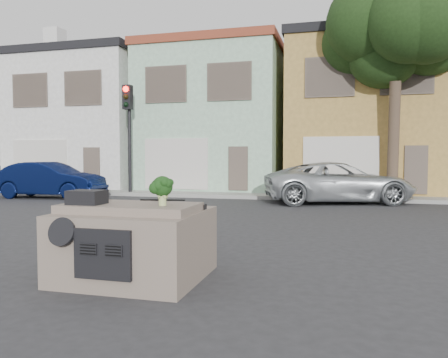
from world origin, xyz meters
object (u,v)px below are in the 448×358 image
at_px(silver_pickup, 339,203).
at_px(broccoli, 162,190).
at_px(traffic_signal, 129,140).
at_px(navy_sedan, 50,198).

bearing_deg(silver_pickup, broccoli, 151.50).
bearing_deg(traffic_signal, broccoli, -61.08).
distance_m(silver_pickup, traffic_signal, 9.80).
bearing_deg(navy_sedan, broccoli, -141.50).
height_order(navy_sedan, traffic_signal, traffic_signal).
bearing_deg(navy_sedan, traffic_signal, -56.25).
height_order(silver_pickup, broccoli, broccoli).
distance_m(navy_sedan, silver_pickup, 12.16).
bearing_deg(silver_pickup, navy_sedan, 78.11).
bearing_deg(navy_sedan, silver_pickup, -88.74).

